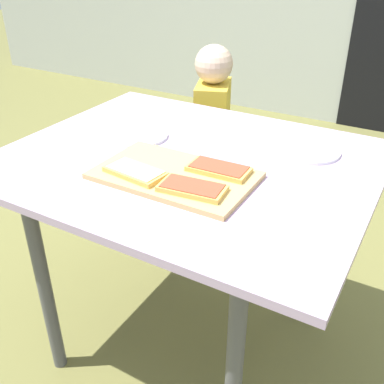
{
  "coord_description": "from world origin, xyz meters",
  "views": [
    {
      "loc": [
        0.63,
        -1.07,
        1.36
      ],
      "look_at": [
        0.02,
        0.0,
        0.66
      ],
      "focal_mm": 42.05,
      "sensor_mm": 36.0,
      "label": 1
    }
  ],
  "objects": [
    {
      "name": "pizza_slice_far_right",
      "position": [
        0.14,
        -0.06,
        0.79
      ],
      "size": [
        0.18,
        0.09,
        0.02
      ],
      "color": "gold",
      "rests_on": "cutting_board"
    },
    {
      "name": "plate_white_right",
      "position": [
        0.31,
        0.23,
        0.78
      ],
      "size": [
        0.19,
        0.19,
        0.01
      ],
      "primitive_type": "cylinder",
      "color": "white",
      "rests_on": "dining_table"
    },
    {
      "name": "pizza_slice_near_right",
      "position": [
        0.13,
        -0.19,
        0.79
      ],
      "size": [
        0.18,
        0.1,
        0.02
      ],
      "color": "gold",
      "rests_on": "cutting_board"
    },
    {
      "name": "dining_table",
      "position": [
        0.0,
        0.0,
        0.68
      ],
      "size": [
        1.11,
        0.91,
        0.77
      ],
      "color": "#AE95B6",
      "rests_on": "ground"
    },
    {
      "name": "pizza_slice_near_left",
      "position": [
        -0.05,
        -0.19,
        0.79
      ],
      "size": [
        0.18,
        0.11,
        0.02
      ],
      "color": "gold",
      "rests_on": "cutting_board"
    },
    {
      "name": "cutting_board",
      "position": [
        0.04,
        -0.13,
        0.78
      ],
      "size": [
        0.44,
        0.27,
        0.02
      ],
      "primitive_type": "cube",
      "color": "tan",
      "rests_on": "dining_table"
    },
    {
      "name": "ground_plane",
      "position": [
        0.0,
        0.0,
        0.0
      ],
      "size": [
        16.0,
        16.0,
        0.0
      ],
      "primitive_type": "plane",
      "color": "olive"
    },
    {
      "name": "plate_white_left",
      "position": [
        -0.22,
        0.06,
        0.78
      ],
      "size": [
        0.19,
        0.19,
        0.01
      ],
      "primitive_type": "cylinder",
      "color": "white",
      "rests_on": "dining_table"
    },
    {
      "name": "child_left",
      "position": [
        -0.25,
        0.66,
        0.55
      ],
      "size": [
        0.22,
        0.27,
        0.97
      ],
      "color": "navy",
      "rests_on": "ground"
    }
  ]
}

